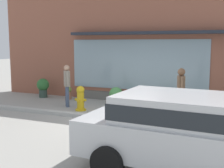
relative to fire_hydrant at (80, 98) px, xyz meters
The scene contains 13 objects.
ground_plane 1.90m from the fire_hydrant, 21.72° to the right, with size 60.00×60.00×0.00m, color #9E9B93.
curb_strip 1.97m from the fire_hydrant, 27.25° to the right, with size 14.00×0.24×0.12m, color #B2B2AD.
storefront 3.72m from the fire_hydrant, 55.67° to the left, with size 14.00×0.81×5.34m.
fire_hydrant is the anchor object (origin of this frame).
pedestrian_with_handbag 1.02m from the fire_hydrant, 153.48° to the left, with size 0.48×0.58×1.61m.
pedestrian_passerby 3.70m from the fire_hydrant, ahead, with size 0.28×0.44×1.69m.
parked_car_silver 5.90m from the fire_hydrant, 40.78° to the right, with size 4.38×2.17×1.49m.
potted_plant_trailing_edge 4.09m from the fire_hydrant, 21.32° to the left, with size 0.32×0.32×0.47m.
potted_plant_window_left 3.32m from the fire_hydrant, 149.69° to the left, with size 0.55×0.55×0.85m.
potted_plant_doorstep 1.70m from the fire_hydrant, 63.05° to the left, with size 0.55×0.55×0.70m.
potted_plant_by_entrance 2.30m from the fire_hydrant, 132.16° to the left, with size 0.27×0.27×0.57m.
potted_plant_corner_tall 3.19m from the fire_hydrant, 34.96° to the left, with size 0.54×0.54×0.68m.
potted_plant_near_hydrant 2.43m from the fire_hydrant, 42.21° to the left, with size 0.38×0.38×0.53m.
Camera 1 is at (3.53, -8.64, 2.43)m, focal length 47.85 mm.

